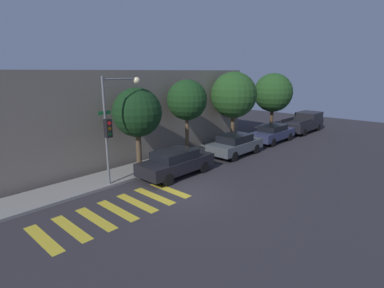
{
  "coord_description": "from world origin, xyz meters",
  "views": [
    {
      "loc": [
        -9.69,
        -9.46,
        5.75
      ],
      "look_at": [
        2.77,
        2.1,
        1.6
      ],
      "focal_mm": 28.0,
      "sensor_mm": 36.0,
      "label": 1
    }
  ],
  "objects_px": {
    "traffic_light_pole": "(114,117)",
    "tree_far_end": "(234,95)",
    "tree_behind_truck": "(273,93)",
    "sedan_middle": "(235,144)",
    "pickup_truck": "(304,122)",
    "tree_near_corner": "(137,113)",
    "tree_midblock": "(187,100)",
    "sedan_near_corner": "(176,162)",
    "sedan_far_end": "(273,133)"
  },
  "relations": [
    {
      "from": "traffic_light_pole",
      "to": "tree_far_end",
      "type": "height_order",
      "value": "tree_far_end"
    },
    {
      "from": "tree_behind_truck",
      "to": "sedan_middle",
      "type": "bearing_deg",
      "value": -166.92
    },
    {
      "from": "sedan_middle",
      "to": "tree_far_end",
      "type": "bearing_deg",
      "value": 38.95
    },
    {
      "from": "pickup_truck",
      "to": "tree_near_corner",
      "type": "relative_size",
      "value": 1.12
    },
    {
      "from": "pickup_truck",
      "to": "tree_near_corner",
      "type": "distance_m",
      "value": 18.57
    },
    {
      "from": "tree_far_end",
      "to": "tree_midblock",
      "type": "bearing_deg",
      "value": -180.0
    },
    {
      "from": "sedan_middle",
      "to": "tree_behind_truck",
      "type": "bearing_deg",
      "value": 13.08
    },
    {
      "from": "tree_far_end",
      "to": "traffic_light_pole",
      "type": "bearing_deg",
      "value": -175.96
    },
    {
      "from": "sedan_near_corner",
      "to": "sedan_far_end",
      "type": "xyz_separation_m",
      "value": [
        11.17,
        -0.0,
        -0.01
      ]
    },
    {
      "from": "traffic_light_pole",
      "to": "tree_midblock",
      "type": "distance_m",
      "value": 6.11
    },
    {
      "from": "tree_behind_truck",
      "to": "sedan_far_end",
      "type": "bearing_deg",
      "value": -149.43
    },
    {
      "from": "pickup_truck",
      "to": "tree_far_end",
      "type": "distance_m",
      "value": 9.69
    },
    {
      "from": "tree_near_corner",
      "to": "tree_midblock",
      "type": "bearing_deg",
      "value": 0.0
    },
    {
      "from": "tree_midblock",
      "to": "tree_far_end",
      "type": "bearing_deg",
      "value": 0.0
    },
    {
      "from": "traffic_light_pole",
      "to": "tree_behind_truck",
      "type": "xyz_separation_m",
      "value": [
        17.65,
        0.8,
        0.23
      ]
    },
    {
      "from": "pickup_truck",
      "to": "tree_far_end",
      "type": "height_order",
      "value": "tree_far_end"
    },
    {
      "from": "sedan_middle",
      "to": "sedan_far_end",
      "type": "height_order",
      "value": "sedan_middle"
    },
    {
      "from": "tree_far_end",
      "to": "tree_near_corner",
      "type": "bearing_deg",
      "value": -180.0
    },
    {
      "from": "pickup_truck",
      "to": "tree_near_corner",
      "type": "height_order",
      "value": "tree_near_corner"
    },
    {
      "from": "traffic_light_pole",
      "to": "tree_behind_truck",
      "type": "distance_m",
      "value": 17.67
    },
    {
      "from": "pickup_truck",
      "to": "tree_midblock",
      "type": "xyz_separation_m",
      "value": [
        -14.23,
        2.07,
        2.99
      ]
    },
    {
      "from": "tree_behind_truck",
      "to": "tree_near_corner",
      "type": "bearing_deg",
      "value": 180.0
    },
    {
      "from": "sedan_near_corner",
      "to": "tree_far_end",
      "type": "height_order",
      "value": "tree_far_end"
    },
    {
      "from": "pickup_truck",
      "to": "tree_behind_truck",
      "type": "height_order",
      "value": "tree_behind_truck"
    },
    {
      "from": "sedan_middle",
      "to": "pickup_truck",
      "type": "relative_size",
      "value": 0.8
    },
    {
      "from": "sedan_middle",
      "to": "tree_far_end",
      "type": "distance_m",
      "value": 4.55
    },
    {
      "from": "sedan_middle",
      "to": "sedan_near_corner",
      "type": "bearing_deg",
      "value": 180.0
    },
    {
      "from": "sedan_middle",
      "to": "tree_near_corner",
      "type": "relative_size",
      "value": 0.89
    },
    {
      "from": "sedan_near_corner",
      "to": "tree_near_corner",
      "type": "xyz_separation_m",
      "value": [
        -0.97,
        2.07,
        2.68
      ]
    },
    {
      "from": "tree_near_corner",
      "to": "tree_far_end",
      "type": "xyz_separation_m",
      "value": [
        9.3,
        0.0,
        0.45
      ]
    },
    {
      "from": "tree_near_corner",
      "to": "tree_far_end",
      "type": "distance_m",
      "value": 9.31
    },
    {
      "from": "traffic_light_pole",
      "to": "tree_near_corner",
      "type": "distance_m",
      "value": 2.16
    },
    {
      "from": "sedan_near_corner",
      "to": "pickup_truck",
      "type": "height_order",
      "value": "pickup_truck"
    },
    {
      "from": "sedan_near_corner",
      "to": "pickup_truck",
      "type": "distance_m",
      "value": 17.3
    },
    {
      "from": "sedan_near_corner",
      "to": "tree_near_corner",
      "type": "relative_size",
      "value": 0.93
    },
    {
      "from": "sedan_middle",
      "to": "tree_near_corner",
      "type": "xyz_separation_m",
      "value": [
        -6.74,
        2.07,
        2.68
      ]
    },
    {
      "from": "sedan_far_end",
      "to": "tree_behind_truck",
      "type": "bearing_deg",
      "value": 30.57
    },
    {
      "from": "traffic_light_pole",
      "to": "sedan_middle",
      "type": "relative_size",
      "value": 1.27
    },
    {
      "from": "tree_near_corner",
      "to": "tree_behind_truck",
      "type": "relative_size",
      "value": 0.88
    },
    {
      "from": "sedan_far_end",
      "to": "tree_near_corner",
      "type": "height_order",
      "value": "tree_near_corner"
    },
    {
      "from": "tree_far_end",
      "to": "pickup_truck",
      "type": "bearing_deg",
      "value": -12.98
    },
    {
      "from": "tree_near_corner",
      "to": "tree_far_end",
      "type": "height_order",
      "value": "tree_far_end"
    },
    {
      "from": "pickup_truck",
      "to": "tree_behind_truck",
      "type": "relative_size",
      "value": 0.98
    },
    {
      "from": "sedan_near_corner",
      "to": "sedan_far_end",
      "type": "height_order",
      "value": "sedan_near_corner"
    },
    {
      "from": "sedan_middle",
      "to": "sedan_far_end",
      "type": "relative_size",
      "value": 0.93
    },
    {
      "from": "tree_near_corner",
      "to": "pickup_truck",
      "type": "bearing_deg",
      "value": -6.46
    },
    {
      "from": "sedan_far_end",
      "to": "pickup_truck",
      "type": "distance_m",
      "value": 6.14
    },
    {
      "from": "sedan_near_corner",
      "to": "tree_near_corner",
      "type": "bearing_deg",
      "value": 115.15
    },
    {
      "from": "traffic_light_pole",
      "to": "pickup_truck",
      "type": "height_order",
      "value": "traffic_light_pole"
    },
    {
      "from": "tree_midblock",
      "to": "tree_behind_truck",
      "type": "relative_size",
      "value": 0.94
    }
  ]
}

